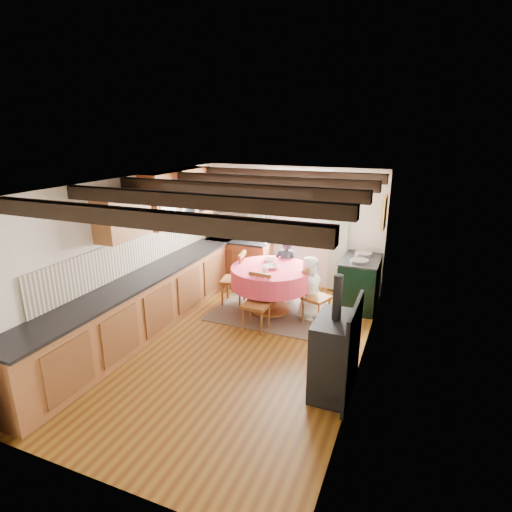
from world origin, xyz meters
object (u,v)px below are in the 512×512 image
at_px(chair_near, 256,303).
at_px(chair_right, 317,296).
at_px(aga_range, 359,282).
at_px(child_far, 286,269).
at_px(child_right, 309,288).
at_px(cast_iron_stove, 335,336).
at_px(dining_table, 271,290).
at_px(cup, 265,270).
at_px(chair_left, 233,278).

relative_size(chair_near, chair_right, 1.00).
bearing_deg(chair_near, aga_range, 50.23).
relative_size(chair_near, child_far, 0.76).
relative_size(chair_right, child_right, 0.85).
distance_m(chair_near, cast_iron_stove, 1.89).
height_order(aga_range, child_far, child_far).
xyz_separation_m(dining_table, cast_iron_stove, (1.49, -1.86, 0.34)).
xyz_separation_m(chair_right, child_right, (-0.16, 0.11, 0.08)).
relative_size(dining_table, cup, 12.52).
bearing_deg(dining_table, chair_left, 173.04).
distance_m(chair_near, child_right, 1.01).
relative_size(chair_near, aga_range, 0.92).
relative_size(aga_range, child_far, 0.82).
bearing_deg(child_right, chair_near, 154.33).
relative_size(child_far, child_right, 1.12).
xyz_separation_m(cast_iron_stove, child_far, (-1.43, 2.51, -0.15)).
bearing_deg(chair_left, dining_table, 73.41).
bearing_deg(aga_range, dining_table, -148.51).
height_order(aga_range, child_right, child_right).
bearing_deg(cast_iron_stove, chair_near, 142.17).
height_order(cast_iron_stove, child_far, cast_iron_stove).
xyz_separation_m(dining_table, aga_range, (1.38, 0.84, 0.04)).
bearing_deg(chair_near, chair_left, 135.36).
bearing_deg(child_right, chair_right, -109.50).
height_order(dining_table, chair_near, chair_near).
xyz_separation_m(chair_near, chair_right, (0.81, 0.65, 0.00)).
xyz_separation_m(dining_table, chair_near, (0.01, -0.71, 0.05)).
distance_m(chair_near, child_far, 1.37).
xyz_separation_m(child_far, child_right, (0.62, -0.60, -0.06)).
xyz_separation_m(cast_iron_stove, cup, (-1.47, 1.54, 0.12)).
distance_m(chair_near, chair_left, 1.12).
relative_size(chair_right, cup, 8.41).
bearing_deg(child_far, dining_table, 74.27).
bearing_deg(child_far, chair_left, 23.41).
bearing_deg(chair_right, aga_range, -12.17).
height_order(dining_table, chair_right, chair_right).
distance_m(dining_table, child_far, 0.68).
bearing_deg(chair_right, cast_iron_stove, -140.65).
distance_m(dining_table, chair_left, 0.77).
bearing_deg(chair_right, dining_table, 104.84).
bearing_deg(cast_iron_stove, chair_right, 110.21).
distance_m(dining_table, chair_right, 0.83).
height_order(chair_near, child_right, child_right).
bearing_deg(chair_near, chair_right, 40.14).
bearing_deg(cast_iron_stove, aga_range, 92.33).
bearing_deg(chair_left, child_right, 78.46).
bearing_deg(child_far, cup, 76.97).
height_order(chair_near, cup, cup).
distance_m(chair_right, cast_iron_stove, 1.94).
xyz_separation_m(chair_left, cup, (0.78, -0.41, 0.39)).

